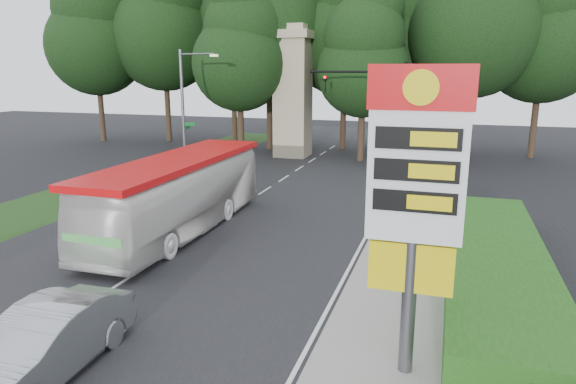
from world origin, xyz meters
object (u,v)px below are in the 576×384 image
(transit_bus, at_px, (179,196))
(sedan_silver, at_px, (44,344))
(gas_station_pylon, at_px, (416,183))
(streetlight_signs, at_px, (186,105))
(traffic_signal_mast, at_px, (382,103))
(monument, at_px, (293,91))

(transit_bus, xyz_separation_m, sedan_silver, (2.37, -10.34, -0.79))
(gas_station_pylon, height_order, sedan_silver, gas_station_pylon)
(gas_station_pylon, height_order, streetlight_signs, streetlight_signs)
(traffic_signal_mast, relative_size, transit_bus, 0.63)
(gas_station_pylon, bearing_deg, sedan_silver, -162.12)
(traffic_signal_mast, height_order, streetlight_signs, streetlight_signs)
(gas_station_pylon, relative_size, traffic_signal_mast, 0.95)
(gas_station_pylon, height_order, traffic_signal_mast, traffic_signal_mast)
(traffic_signal_mast, height_order, sedan_silver, traffic_signal_mast)
(gas_station_pylon, bearing_deg, traffic_signal_mast, 99.09)
(gas_station_pylon, xyz_separation_m, traffic_signal_mast, (-3.52, 22.00, 0.22))
(sedan_silver, bearing_deg, streetlight_signs, 108.63)
(traffic_signal_mast, bearing_deg, gas_station_pylon, -80.91)
(gas_station_pylon, bearing_deg, monument, 111.80)
(traffic_signal_mast, height_order, transit_bus, traffic_signal_mast)
(sedan_silver, bearing_deg, gas_station_pylon, 15.84)
(gas_station_pylon, xyz_separation_m, transit_bus, (-10.07, 7.86, -2.86))
(gas_station_pylon, distance_m, sedan_silver, 8.88)
(streetlight_signs, bearing_deg, sedan_silver, -69.33)
(transit_bus, bearing_deg, sedan_silver, -77.47)
(traffic_signal_mast, bearing_deg, sedan_silver, -99.69)
(sedan_silver, bearing_deg, transit_bus, 100.85)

